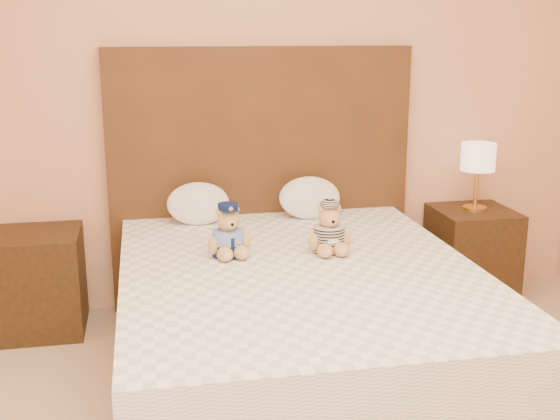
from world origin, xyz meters
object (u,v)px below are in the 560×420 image
(teddy_prisoner, at_px, (329,228))
(nightstand_left, at_px, (40,282))
(lamp, at_px, (478,160))
(pillow_right, at_px, (310,196))
(pillow_left, at_px, (198,202))
(teddy_police, at_px, (228,230))
(nightstand_right, at_px, (471,254))
(bed, at_px, (299,323))

(teddy_prisoner, bearing_deg, nightstand_left, 155.19)
(nightstand_left, xyz_separation_m, teddy_prisoner, (1.43, -0.63, 0.40))
(lamp, xyz_separation_m, pillow_right, (-1.00, 0.03, -0.17))
(pillow_left, height_order, pillow_right, pillow_right)
(teddy_police, bearing_deg, nightstand_right, 10.33)
(pillow_right, bearing_deg, teddy_police, -131.51)
(bed, xyz_separation_m, pillow_right, (0.25, 0.83, 0.40))
(pillow_left, xyz_separation_m, pillow_right, (0.63, 0.00, 0.00))
(teddy_prisoner, height_order, pillow_right, pillow_right)
(nightstand_left, bearing_deg, pillow_left, 1.99)
(lamp, relative_size, pillow_right, 1.13)
(bed, relative_size, teddy_police, 7.89)
(nightstand_left, relative_size, nightstand_right, 1.00)
(teddy_prisoner, xyz_separation_m, pillow_right, (0.06, 0.66, 0.00))
(nightstand_right, bearing_deg, bed, -147.38)
(teddy_police, bearing_deg, lamp, 10.33)
(bed, height_order, nightstand_right, same)
(lamp, relative_size, teddy_police, 1.58)
(teddy_prisoner, bearing_deg, pillow_right, 83.22)
(pillow_right, bearing_deg, nightstand_left, -178.85)
(nightstand_left, distance_m, lamp, 2.56)
(lamp, relative_size, teddy_prisoner, 1.63)
(bed, height_order, lamp, lamp)
(bed, distance_m, pillow_left, 1.00)
(lamp, distance_m, pillow_right, 1.02)
(nightstand_left, distance_m, teddy_prisoner, 1.61)
(nightstand_left, distance_m, pillow_left, 0.95)
(bed, height_order, nightstand_left, same)
(teddy_police, xyz_separation_m, pillow_right, (0.54, 0.61, -0.00))
(bed, xyz_separation_m, pillow_left, (-0.39, 0.83, 0.40))
(nightstand_right, distance_m, pillow_left, 1.68)
(nightstand_right, bearing_deg, lamp, 180.00)
(teddy_prisoner, bearing_deg, bed, -137.58)
(bed, relative_size, teddy_prisoner, 8.16)
(pillow_left, bearing_deg, teddy_police, -81.72)
(lamp, relative_size, pillow_left, 1.16)
(bed, xyz_separation_m, nightstand_left, (-1.25, 0.80, -0.00))
(nightstand_right, distance_m, lamp, 0.57)
(bed, distance_m, teddy_police, 0.54)
(nightstand_left, xyz_separation_m, pillow_left, (0.86, 0.03, 0.40))
(teddy_police, bearing_deg, pillow_right, 38.15)
(nightstand_right, relative_size, pillow_left, 1.59)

